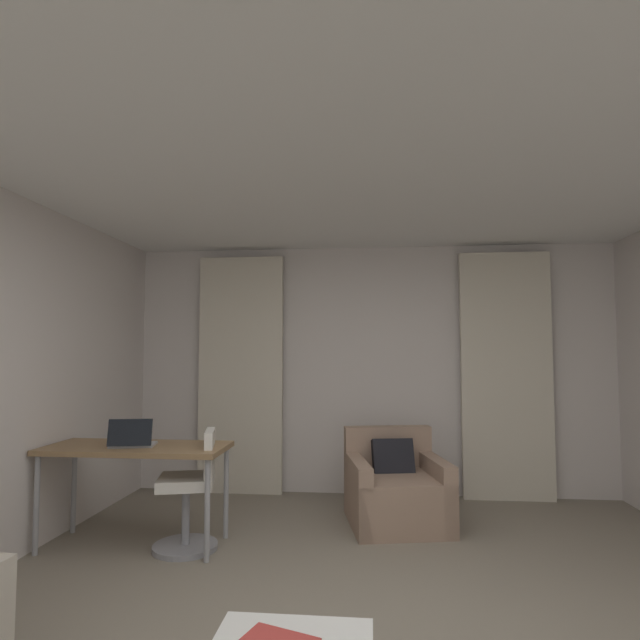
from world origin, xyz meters
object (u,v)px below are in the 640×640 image
object	(u,v)px
laptop	(132,441)
desk_chair	(192,496)
armchair	(396,491)
desk	(137,454)

from	to	relation	value
laptop	desk_chair	bearing A→B (deg)	5.16
armchair	laptop	size ratio (longest dim) A/B	2.66
armchair	desk_chair	world-z (taller)	desk_chair
desk	desk_chair	world-z (taller)	desk_chair
armchair	laptop	bearing A→B (deg)	-159.11
desk	armchair	bearing A→B (deg)	19.48
desk_chair	desk	bearing A→B (deg)	177.70
desk	desk_chair	xyz separation A→B (m)	(0.45, -0.02, -0.30)
armchair	desk	xyz separation A→B (m)	(-2.01, -0.71, 0.41)
desk	desk_chair	distance (m)	0.54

